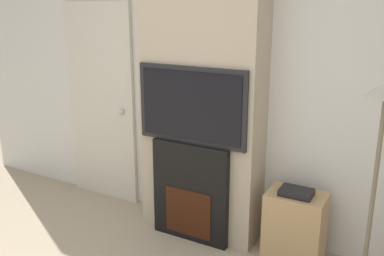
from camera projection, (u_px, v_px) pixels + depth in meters
name	position (u px, v px, depth m)	size (l,w,h in m)	color
wall_back	(213.00, 81.00, 3.76)	(6.00, 0.06, 2.70)	silver
chimney_breast	(202.00, 85.00, 3.60)	(1.07, 0.34, 2.70)	tan
fireplace	(192.00, 191.00, 3.71)	(0.71, 0.15, 0.88)	black
television	(192.00, 105.00, 3.49)	(0.99, 0.07, 0.64)	black
floor_lamp	(378.00, 158.00, 2.72)	(0.33, 0.33, 1.55)	#726651
media_stand	(295.00, 226.00, 3.41)	(0.45, 0.32, 0.63)	tan
entry_door	(101.00, 104.00, 4.40)	(0.83, 0.09, 2.04)	beige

